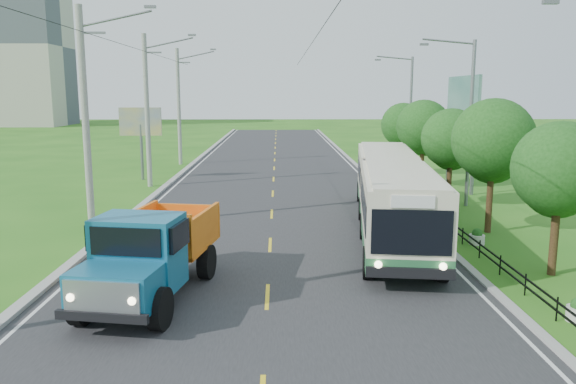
{
  "coord_description": "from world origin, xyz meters",
  "views": [
    {
      "loc": [
        0.35,
        -16.48,
        6.19
      ],
      "look_at": [
        0.77,
        7.88,
        1.9
      ],
      "focal_mm": 35.0,
      "sensor_mm": 36.0,
      "label": 1
    }
  ],
  "objects_px": {
    "pole_near": "(86,118)",
    "tree_fifth": "(424,130)",
    "tree_second": "(559,173)",
    "planter_near": "(477,237)",
    "tree_back": "(403,127)",
    "dump_truck": "(151,248)",
    "streetlight_far": "(409,110)",
    "tree_fourth": "(451,141)",
    "planter_far": "(397,179)",
    "pole_far": "(179,106)",
    "billboard_left": "(141,126)",
    "planter_mid": "(427,201)",
    "bus": "(391,189)",
    "tree_third": "(493,144)",
    "pole_mid": "(148,110)",
    "streetlight_mid": "(468,117)",
    "billboard_right": "(463,107)"
  },
  "relations": [
    {
      "from": "planter_near",
      "to": "bus",
      "type": "xyz_separation_m",
      "value": [
        -3.16,
        2.33,
        1.67
      ]
    },
    {
      "from": "dump_truck",
      "to": "streetlight_far",
      "type": "bearing_deg",
      "value": 72.79
    },
    {
      "from": "tree_fifth",
      "to": "streetlight_far",
      "type": "distance_m",
      "value": 7.97
    },
    {
      "from": "tree_third",
      "to": "planter_mid",
      "type": "distance_m",
      "value": 7.04
    },
    {
      "from": "tree_second",
      "to": "streetlight_far",
      "type": "height_order",
      "value": "streetlight_far"
    },
    {
      "from": "tree_fourth",
      "to": "billboard_right",
      "type": "distance_m",
      "value": 6.59
    },
    {
      "from": "tree_third",
      "to": "dump_truck",
      "type": "bearing_deg",
      "value": -148.83
    },
    {
      "from": "tree_second",
      "to": "bus",
      "type": "relative_size",
      "value": 0.31
    },
    {
      "from": "pole_far",
      "to": "tree_back",
      "type": "relative_size",
      "value": 1.82
    },
    {
      "from": "tree_back",
      "to": "dump_truck",
      "type": "xyz_separation_m",
      "value": [
        -13.37,
        -26.09,
        -2.1
      ]
    },
    {
      "from": "pole_near",
      "to": "tree_fifth",
      "type": "relative_size",
      "value": 1.72
    },
    {
      "from": "pole_near",
      "to": "planter_near",
      "type": "bearing_deg",
      "value": -10.09
    },
    {
      "from": "bus",
      "to": "tree_third",
      "type": "bearing_deg",
      "value": 4.66
    },
    {
      "from": "pole_near",
      "to": "dump_truck",
      "type": "xyz_separation_m",
      "value": [
        4.75,
        -8.95,
        -3.54
      ]
    },
    {
      "from": "tree_fifth",
      "to": "streetlight_mid",
      "type": "bearing_deg",
      "value": -82.71
    },
    {
      "from": "planter_near",
      "to": "planter_mid",
      "type": "height_order",
      "value": "same"
    },
    {
      "from": "tree_back",
      "to": "dump_truck",
      "type": "relative_size",
      "value": 0.8
    },
    {
      "from": "tree_third",
      "to": "streetlight_mid",
      "type": "height_order",
      "value": "streetlight_mid"
    },
    {
      "from": "streetlight_mid",
      "to": "billboard_left",
      "type": "xyz_separation_m",
      "value": [
        -20.14,
        10.0,
        -1.04
      ]
    },
    {
      "from": "planter_near",
      "to": "tree_back",
      "type": "bearing_deg",
      "value": 86.43
    },
    {
      "from": "pole_far",
      "to": "tree_fourth",
      "type": "distance_m",
      "value": 26.2
    },
    {
      "from": "planter_mid",
      "to": "dump_truck",
      "type": "distance_m",
      "value": 18.51
    },
    {
      "from": "billboard_right",
      "to": "dump_truck",
      "type": "distance_m",
      "value": 25.73
    },
    {
      "from": "planter_near",
      "to": "billboard_left",
      "type": "height_order",
      "value": "billboard_left"
    },
    {
      "from": "planter_mid",
      "to": "billboard_right",
      "type": "xyz_separation_m",
      "value": [
        3.7,
        6.0,
        5.06
      ]
    },
    {
      "from": "streetlight_far",
      "to": "planter_far",
      "type": "xyz_separation_m",
      "value": [
        -2.04,
        -6.0,
        -4.62
      ]
    },
    {
      "from": "dump_truck",
      "to": "bus",
      "type": "bearing_deg",
      "value": 52.41
    },
    {
      "from": "tree_back",
      "to": "dump_truck",
      "type": "height_order",
      "value": "tree_back"
    },
    {
      "from": "billboard_left",
      "to": "planter_near",
      "type": "bearing_deg",
      "value": -44.84
    },
    {
      "from": "tree_third",
      "to": "planter_near",
      "type": "relative_size",
      "value": 8.96
    },
    {
      "from": "pole_far",
      "to": "planter_mid",
      "type": "xyz_separation_m",
      "value": [
        16.86,
        -19.0,
        -4.81
      ]
    },
    {
      "from": "dump_truck",
      "to": "tree_second",
      "type": "bearing_deg",
      "value": 18.52
    },
    {
      "from": "tree_second",
      "to": "planter_near",
      "type": "xyz_separation_m",
      "value": [
        -1.26,
        3.86,
        -3.23
      ]
    },
    {
      "from": "tree_second",
      "to": "planter_far",
      "type": "height_order",
      "value": "tree_second"
    },
    {
      "from": "tree_third",
      "to": "bus",
      "type": "height_order",
      "value": "tree_third"
    },
    {
      "from": "bus",
      "to": "tree_second",
      "type": "bearing_deg",
      "value": -47.36
    },
    {
      "from": "tree_third",
      "to": "streetlight_far",
      "type": "xyz_separation_m",
      "value": [
        0.79,
        19.86,
        0.92
      ]
    },
    {
      "from": "billboard_left",
      "to": "pole_far",
      "type": "bearing_deg",
      "value": 82.17
    },
    {
      "from": "streetlight_far",
      "to": "planter_far",
      "type": "distance_m",
      "value": 7.84
    },
    {
      "from": "bus",
      "to": "pole_near",
      "type": "bearing_deg",
      "value": -175.62
    },
    {
      "from": "streetlight_far",
      "to": "planter_mid",
      "type": "distance_m",
      "value": 14.88
    },
    {
      "from": "pole_far",
      "to": "tree_second",
      "type": "bearing_deg",
      "value": -59.58
    },
    {
      "from": "planter_mid",
      "to": "dump_truck",
      "type": "xyz_separation_m",
      "value": [
        -12.11,
        -13.95,
        1.27
      ]
    },
    {
      "from": "streetlight_mid",
      "to": "tree_third",
      "type": "bearing_deg",
      "value": -97.64
    },
    {
      "from": "tree_fourth",
      "to": "planter_far",
      "type": "height_order",
      "value": "tree_fourth"
    },
    {
      "from": "tree_second",
      "to": "bus",
      "type": "height_order",
      "value": "tree_second"
    },
    {
      "from": "planter_far",
      "to": "tree_back",
      "type": "bearing_deg",
      "value": 73.12
    },
    {
      "from": "tree_back",
      "to": "billboard_left",
      "type": "relative_size",
      "value": 1.06
    },
    {
      "from": "tree_back",
      "to": "pole_mid",
      "type": "bearing_deg",
      "value": -164.16
    },
    {
      "from": "tree_fifth",
      "to": "tree_fourth",
      "type": "bearing_deg",
      "value": -90.0
    }
  ]
}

